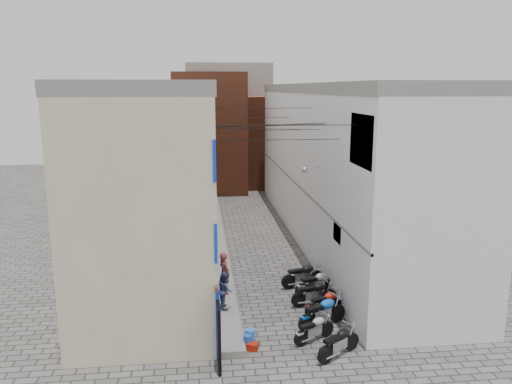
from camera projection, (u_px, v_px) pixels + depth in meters
name	position (u px, v px, depth m)	size (l,w,h in m)	color
ground	(294.00, 355.00, 16.69)	(90.00, 90.00, 0.00)	#565351
plinth	(217.00, 239.00, 29.06)	(0.90, 26.00, 0.25)	gray
building_left	(163.00, 166.00, 27.78)	(5.10, 27.00, 9.00)	#C5B394
building_right	(337.00, 162.00, 28.96)	(5.94, 26.00, 9.00)	white
building_far_brick_left	(210.00, 133.00, 42.65)	(6.00, 6.00, 10.00)	brown
building_far_brick_right	(264.00, 141.00, 45.37)	(5.00, 6.00, 8.00)	brown
building_far_concrete	(229.00, 122.00, 48.61)	(8.00, 5.00, 11.00)	gray
far_shopfront	(236.00, 182.00, 40.94)	(2.00, 0.30, 2.40)	black
overhead_wires	(264.00, 125.00, 22.65)	(5.80, 13.02, 1.32)	black
motorcycle_a	(339.00, 341.00, 16.49)	(0.61, 1.93, 1.12)	black
motorcycle_b	(314.00, 328.00, 17.51)	(0.56, 1.76, 1.02)	#A5A6AA
motorcycle_c	(322.00, 311.00, 18.55)	(0.69, 2.17, 1.26)	blue
motorcycle_d	(326.00, 302.00, 19.51)	(0.60, 1.91, 1.10)	#B81D0D
motorcycle_e	(314.00, 292.00, 20.39)	(0.62, 1.97, 1.14)	black
motorcycle_f	(317.00, 282.00, 21.34)	(0.66, 2.10, 1.21)	#A6A6AA
motorcycle_g	(303.00, 274.00, 22.29)	(0.66, 2.08, 1.20)	black
person_a	(224.00, 273.00, 20.91)	(0.66, 0.43, 1.80)	brown
person_b	(225.00, 290.00, 19.57)	(0.71, 0.56, 1.47)	#393F55
water_jug_near	(248.00, 341.00, 17.13)	(0.30, 0.30, 0.47)	#234CB3
water_jug_far	(250.00, 337.00, 17.36)	(0.34, 0.34, 0.54)	blue
red_crate	(252.00, 346.00, 16.99)	(0.39, 0.29, 0.24)	#A51A0B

